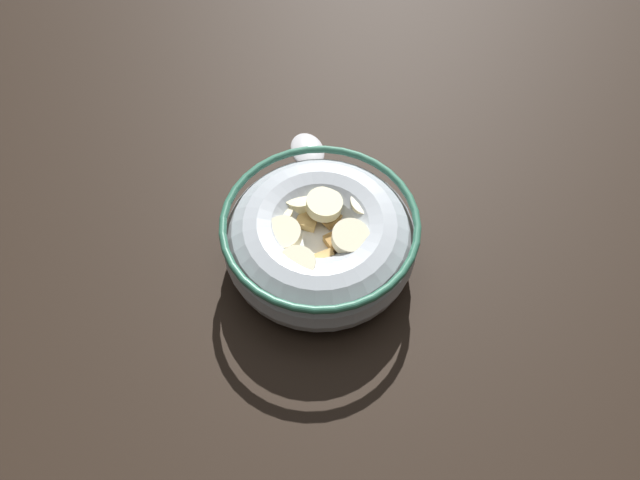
# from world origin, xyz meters

# --- Properties ---
(ground_plane) EXTENTS (0.98, 0.98, 0.02)m
(ground_plane) POSITION_xyz_m (0.00, 0.00, -0.01)
(ground_plane) COLOR black
(cereal_bowl) EXTENTS (0.15, 0.15, 0.06)m
(cereal_bowl) POSITION_xyz_m (0.00, 0.00, 0.03)
(cereal_bowl) COLOR #B2BCC6
(cereal_bowl) RESTS_ON ground_plane
(spoon) EXTENTS (0.11, 0.11, 0.01)m
(spoon) POSITION_xyz_m (0.09, 0.05, 0.00)
(spoon) COLOR silver
(spoon) RESTS_ON ground_plane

